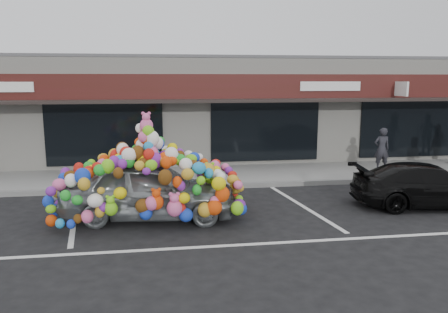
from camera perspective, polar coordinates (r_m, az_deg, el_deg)
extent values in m
plane|color=black|center=(11.39, -2.95, -7.42)|extent=(90.00, 90.00, 0.00)
cube|color=silver|center=(19.38, -5.45, 6.14)|extent=(24.00, 6.00, 4.20)
cube|color=#59595B|center=(19.36, -5.56, 12.50)|extent=(24.00, 6.00, 0.12)
cube|color=#3C1610|center=(16.27, -4.92, 9.10)|extent=(24.00, 0.18, 0.90)
cube|color=black|center=(15.76, -4.78, 7.25)|extent=(24.00, 1.20, 0.10)
cube|color=white|center=(18.26, 22.10, 8.20)|extent=(0.08, 0.95, 0.55)
cube|color=white|center=(17.38, 13.74, 8.91)|extent=(2.40, 0.04, 0.35)
cube|color=black|center=(16.52, -15.30, 2.88)|extent=(4.20, 0.12, 2.30)
cube|color=black|center=(16.89, 5.38, 3.34)|extent=(4.20, 0.12, 2.30)
cube|color=black|center=(19.22, 23.06, 3.40)|extent=(4.20, 0.12, 2.30)
cube|color=gray|center=(15.22, -4.41, -2.64)|extent=(26.00, 3.00, 0.15)
cube|color=slate|center=(13.77, -3.97, -4.01)|extent=(26.00, 0.18, 0.16)
cube|color=silver|center=(11.74, -18.93, -7.41)|extent=(0.73, 4.37, 0.01)
cube|color=silver|center=(12.15, 10.30, -6.43)|extent=(0.73, 4.37, 0.01)
cube|color=silver|center=(9.66, 10.53, -10.83)|extent=(14.00, 0.12, 0.01)
imported|color=#A7AEB2|center=(10.98, -9.72, -4.27)|extent=(2.18, 4.44, 1.46)
ellipsoid|color=red|center=(10.74, -9.92, 2.33)|extent=(1.48, 1.93, 1.09)
sphere|color=#EAF806|center=(10.82, -1.84, -2.57)|extent=(0.34, 0.34, 0.34)
sphere|color=blue|center=(10.12, -6.37, -6.47)|extent=(0.36, 0.36, 0.36)
sphere|color=green|center=(11.96, -13.45, -3.85)|extent=(0.30, 0.30, 0.30)
sphere|color=#F371C7|center=(10.68, -10.00, 4.97)|extent=(0.32, 0.32, 0.32)
sphere|color=red|center=(11.11, -16.39, -2.60)|extent=(0.30, 0.30, 0.30)
imported|color=black|center=(13.07, 25.08, -3.42)|extent=(2.14, 4.21, 1.17)
imported|color=black|center=(16.76, 19.90, 0.92)|extent=(0.59, 0.41, 1.55)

